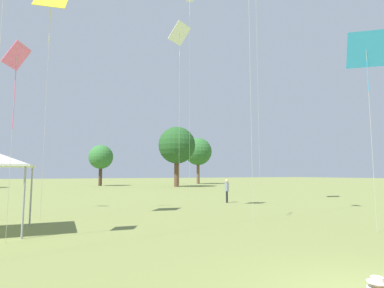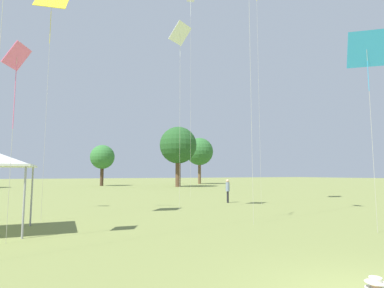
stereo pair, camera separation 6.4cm
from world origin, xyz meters
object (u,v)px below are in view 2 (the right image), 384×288
(person_standing_1, at_px, (228,188))
(kite_6, at_px, (51,5))
(distant_tree_1, at_px, (199,152))
(kite_7, at_px, (17,62))
(kite_5, at_px, (180,37))
(distant_tree_0, at_px, (102,157))
(kite_4, at_px, (367,51))
(distant_tree_3, at_px, (178,145))
(kite_1, at_px, (191,13))

(person_standing_1, distance_m, kite_6, 16.32)
(person_standing_1, bearing_deg, distant_tree_1, -98.68)
(kite_7, xyz_separation_m, distant_tree_1, (31.78, 47.60, 1.17))
(kite_5, distance_m, distant_tree_1, 48.55)
(person_standing_1, xyz_separation_m, distant_tree_0, (-3.17, 37.55, 4.18))
(person_standing_1, bearing_deg, kite_4, 99.74)
(person_standing_1, distance_m, distant_tree_3, 29.36)
(person_standing_1, relative_size, kite_6, 0.16)
(person_standing_1, bearing_deg, distant_tree_3, -89.82)
(person_standing_1, bearing_deg, distant_tree_0, -69.15)
(distant_tree_3, bearing_deg, kite_7, -120.95)
(kite_6, relative_size, distant_tree_1, 1.11)
(kite_5, bearing_deg, kite_6, 21.69)
(person_standing_1, distance_m, distant_tree_1, 43.78)
(distant_tree_3, bearing_deg, distant_tree_0, 138.08)
(kite_1, xyz_separation_m, kite_5, (-5.43, -9.69, -7.79))
(person_standing_1, distance_m, kite_4, 13.77)
(kite_5, height_order, distant_tree_3, kite_5)
(kite_5, distance_m, distant_tree_0, 40.94)
(kite_4, relative_size, distant_tree_1, 0.77)
(distant_tree_1, xyz_separation_m, distant_tree_3, (-10.28, -11.74, -0.04))
(kite_7, relative_size, distant_tree_1, 0.64)
(kite_7, relative_size, distant_tree_0, 0.86)
(kite_6, relative_size, distant_tree_3, 1.10)
(kite_1, bearing_deg, person_standing_1, 155.24)
(kite_1, bearing_deg, kite_4, 151.70)
(kite_1, xyz_separation_m, distant_tree_0, (-3.27, 30.81, -13.35))
(kite_4, bearing_deg, kite_1, -9.46)
(kite_1, relative_size, distant_tree_3, 2.00)
(kite_6, distance_m, kite_7, 6.56)
(person_standing_1, height_order, distant_tree_0, distant_tree_0)
(person_standing_1, relative_size, kite_7, 0.27)
(distant_tree_0, xyz_separation_m, distant_tree_1, (21.29, 1.84, 1.84))
(kite_5, relative_size, kite_6, 1.02)
(person_standing_1, xyz_separation_m, distant_tree_1, (18.12, 39.39, 6.02))
(kite_1, height_order, kite_7, kite_1)
(kite_7, bearing_deg, distant_tree_1, -142.48)
(kite_7, bearing_deg, distant_tree_3, -139.70)
(person_standing_1, distance_m, distant_tree_0, 37.91)
(person_standing_1, relative_size, distant_tree_3, 0.17)
(person_standing_1, relative_size, kite_5, 0.15)
(kite_4, height_order, kite_5, kite_5)
(kite_7, bearing_deg, person_standing_1, -167.73)
(kite_1, distance_m, distant_tree_3, 25.12)
(kite_7, distance_m, distant_tree_1, 57.25)
(kite_7, height_order, distant_tree_0, distant_tree_0)
(kite_1, height_order, kite_6, kite_1)
(distant_tree_1, bearing_deg, kite_5, -118.98)
(distant_tree_0, bearing_deg, kite_6, -103.02)
(person_standing_1, xyz_separation_m, kite_1, (0.10, 6.73, 17.53))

